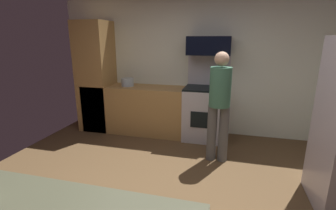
{
  "coord_description": "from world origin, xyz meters",
  "views": [
    {
      "loc": [
        0.65,
        -2.25,
        1.77
      ],
      "look_at": [
        -0.01,
        0.3,
        1.05
      ],
      "focal_mm": 25.87,
      "sensor_mm": 36.0,
      "label": 1
    }
  ],
  "objects_px": {
    "oven_range": "(206,111)",
    "microwave": "(209,46)",
    "person_cook": "(219,102)",
    "stock_pot": "(128,82)"
  },
  "relations": [
    {
      "from": "person_cook",
      "to": "microwave",
      "type": "bearing_deg",
      "value": 106.25
    },
    {
      "from": "oven_range",
      "to": "person_cook",
      "type": "height_order",
      "value": "person_cook"
    },
    {
      "from": "oven_range",
      "to": "microwave",
      "type": "xyz_separation_m",
      "value": [
        0.0,
        0.09,
        1.14
      ]
    },
    {
      "from": "microwave",
      "to": "person_cook",
      "type": "relative_size",
      "value": 0.46
    },
    {
      "from": "stock_pot",
      "to": "person_cook",
      "type": "bearing_deg",
      "value": -24.92
    },
    {
      "from": "microwave",
      "to": "person_cook",
      "type": "bearing_deg",
      "value": -73.75
    },
    {
      "from": "person_cook",
      "to": "stock_pot",
      "type": "bearing_deg",
      "value": 155.08
    },
    {
      "from": "oven_range",
      "to": "microwave",
      "type": "distance_m",
      "value": 1.15
    },
    {
      "from": "person_cook",
      "to": "stock_pot",
      "type": "xyz_separation_m",
      "value": [
        -1.77,
        0.82,
        0.07
      ]
    },
    {
      "from": "person_cook",
      "to": "stock_pot",
      "type": "distance_m",
      "value": 1.95
    }
  ]
}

